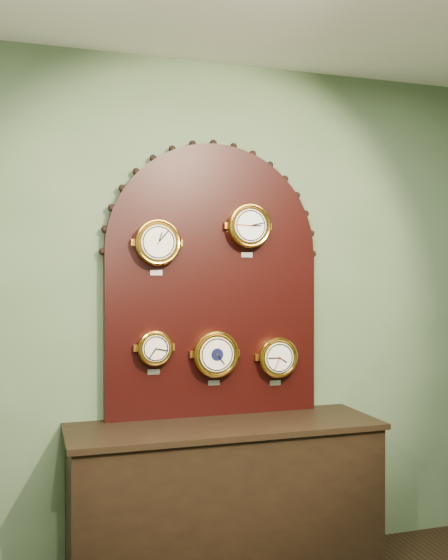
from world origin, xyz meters
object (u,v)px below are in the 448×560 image
object	(u,v)px
hygrometer	(155,348)
barometer	(216,354)
shop_counter	(225,505)
display_board	(213,271)
roman_clock	(157,243)
arabic_clock	(249,226)
tide_clock	(277,357)

from	to	relation	value
hygrometer	barometer	world-z (taller)	hygrometer
shop_counter	display_board	world-z (taller)	display_board
hygrometer	barometer	xyz separation A→B (m)	(0.34, -0.00, -0.04)
roman_clock	barometer	distance (m)	0.68
arabic_clock	hygrometer	distance (m)	0.84
tide_clock	arabic_clock	bearing A→B (deg)	-179.85
display_board	tide_clock	bearing A→B (deg)	-10.59
shop_counter	display_board	size ratio (longest dim) A/B	1.05
shop_counter	hygrometer	size ratio (longest dim) A/B	6.66
arabic_clock	display_board	bearing A→B (deg)	160.15
arabic_clock	tide_clock	size ratio (longest dim) A/B	1.06
tide_clock	barometer	bearing A→B (deg)	-179.88
display_board	hygrometer	bearing A→B (deg)	-169.17
arabic_clock	tide_clock	bearing A→B (deg)	0.15
display_board	arabic_clock	size ratio (longest dim) A/B	5.17
arabic_clock	hygrometer	xyz separation A→B (m)	(-0.53, 0.00, -0.66)
shop_counter	tide_clock	bearing A→B (deg)	23.29
display_board	hygrometer	size ratio (longest dim) A/B	6.37
arabic_clock	roman_clock	bearing A→B (deg)	-180.00
shop_counter	hygrometer	world-z (taller)	hygrometer
display_board	barometer	distance (m)	0.46
shop_counter	barometer	world-z (taller)	barometer
display_board	hygrometer	xyz separation A→B (m)	(-0.34, -0.07, -0.41)
barometer	roman_clock	bearing A→B (deg)	179.95
tide_clock	roman_clock	bearing A→B (deg)	-179.96
roman_clock	barometer	size ratio (longest dim) A/B	0.97
display_board	roman_clock	xyz separation A→B (m)	(-0.33, -0.07, 0.15)
display_board	arabic_clock	world-z (taller)	display_board
shop_counter	tide_clock	world-z (taller)	tide_clock
shop_counter	barometer	bearing A→B (deg)	92.58
display_board	roman_clock	distance (m)	0.37
display_board	shop_counter	bearing A→B (deg)	-90.00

